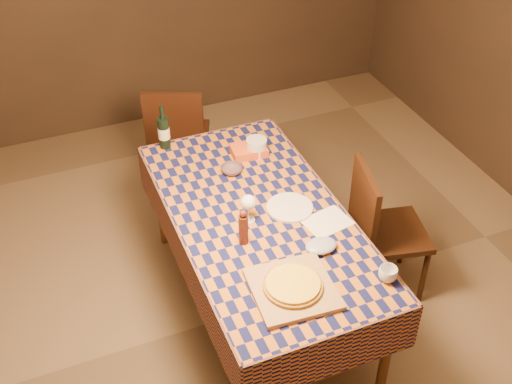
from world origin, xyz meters
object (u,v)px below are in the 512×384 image
chair_far (177,134)px  chair_right (379,226)px  pizza (293,285)px  white_plate (290,208)px  cutting_board (293,289)px  wine_bottle (164,132)px  dining_table (259,225)px  bowl (232,170)px

chair_far → chair_right: size_ratio=1.00×
pizza → white_plate: 0.63m
cutting_board → wine_bottle: wine_bottle is taller
dining_table → wine_bottle: wine_bottle is taller
white_plate → chair_right: (0.57, -0.09, -0.25)m
bowl → pizza: bearing=-93.7°
cutting_board → wine_bottle: bearing=99.1°
pizza → chair_right: chair_right is taller
pizza → wine_bottle: 1.47m
wine_bottle → cutting_board: bearing=-80.9°
dining_table → pizza: bearing=-96.5°
bowl → chair_far: (-0.09, 0.91, -0.27)m
chair_right → bowl: bearing=144.6°
wine_bottle → chair_right: bearing=-42.5°
pizza → white_plate: bearing=66.6°
dining_table → chair_far: size_ratio=1.98×
dining_table → wine_bottle: (-0.30, 0.86, 0.19)m
cutting_board → chair_right: size_ratio=0.43×
cutting_board → pizza: (0.00, 0.00, 0.03)m
bowl → wine_bottle: (-0.30, 0.43, 0.09)m
cutting_board → white_plate: size_ratio=1.51×
white_plate → chair_far: bearing=101.4°
dining_table → bowl: size_ratio=13.87×
pizza → dining_table: bearing=83.5°
dining_table → cutting_board: (-0.07, -0.59, 0.09)m
wine_bottle → dining_table: bearing=-70.9°
wine_bottle → white_plate: (0.48, -0.87, -0.10)m
pizza → chair_far: (-0.02, 1.93, -0.29)m
cutting_board → chair_right: 0.99m
dining_table → cutting_board: 0.60m
chair_far → bowl: bearing=-84.3°
white_plate → chair_far: chair_far is taller
pizza → white_plate: pizza is taller
dining_table → chair_far: chair_far is taller
bowl → wine_bottle: wine_bottle is taller
pizza → chair_far: 1.96m
dining_table → chair_far: (-0.09, 1.35, -0.17)m
white_plate → chair_right: 0.63m
wine_bottle → chair_right: (1.05, -0.96, -0.36)m
dining_table → bowl: 0.45m
pizza → chair_far: chair_far is taller
wine_bottle → chair_far: wine_bottle is taller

